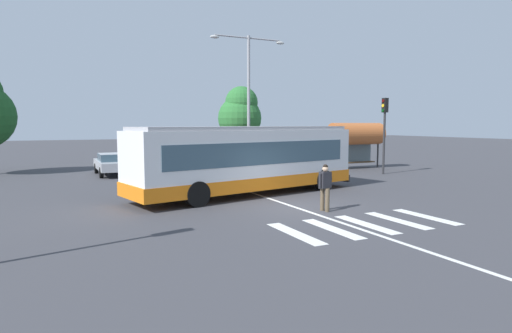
{
  "coord_description": "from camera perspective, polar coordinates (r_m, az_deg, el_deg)",
  "views": [
    {
      "loc": [
        -8.4,
        -13.9,
        3.17
      ],
      "look_at": [
        -0.17,
        3.13,
        1.3
      ],
      "focal_mm": 30.25,
      "sensor_mm": 36.0,
      "label": 1
    }
  ],
  "objects": [
    {
      "name": "parked_car_blue",
      "position": [
        28.37,
        -13.14,
        0.63
      ],
      "size": [
        2.07,
        4.6,
        1.35
      ],
      "color": "black",
      "rests_on": "ground_plane"
    },
    {
      "name": "background_tree_right",
      "position": [
        34.98,
        -2.1,
        6.98
      ],
      "size": [
        3.51,
        3.51,
        6.19
      ],
      "color": "brown",
      "rests_on": "ground_plane"
    },
    {
      "name": "bus_stop_shelter",
      "position": [
        31.39,
        13.09,
        4.12
      ],
      "size": [
        4.14,
        1.54,
        3.25
      ],
      "color": "#28282B",
      "rests_on": "ground_plane"
    },
    {
      "name": "lane_center_line",
      "position": [
        18.27,
        2.05,
        -4.34
      ],
      "size": [
        0.16,
        24.0,
        0.01
      ],
      "primitive_type": "cube",
      "color": "silver",
      "rests_on": "ground_plane"
    },
    {
      "name": "city_transit_bus",
      "position": [
        19.27,
        -1.18,
        0.93
      ],
      "size": [
        11.3,
        4.82,
        3.06
      ],
      "color": "black",
      "rests_on": "ground_plane"
    },
    {
      "name": "traffic_light_far_corner",
      "position": [
        28.41,
        16.62,
        5.49
      ],
      "size": [
        0.33,
        0.32,
        4.79
      ],
      "color": "#28282B",
      "rests_on": "ground_plane"
    },
    {
      "name": "twin_arm_street_lamp",
      "position": [
        28.77,
        -0.99,
        10.35
      ],
      "size": [
        5.29,
        0.32,
        8.89
      ],
      "color": "#939399",
      "rests_on": "ground_plane"
    },
    {
      "name": "pedestrian_crossing_street",
      "position": [
        15.85,
        9.12,
        -2.41
      ],
      "size": [
        0.58,
        0.44,
        1.72
      ],
      "color": "brown",
      "rests_on": "ground_plane"
    },
    {
      "name": "ground_plane",
      "position": [
        16.55,
        5.27,
        -5.42
      ],
      "size": [
        160.0,
        160.0,
        0.0
      ],
      "primitive_type": "plane",
      "color": "#3D3D42"
    },
    {
      "name": "crosswalk_painted_stripes",
      "position": [
        14.2,
        14.34,
        -7.41
      ],
      "size": [
        5.67,
        2.75,
        0.01
      ],
      "color": "silver",
      "rests_on": "ground_plane"
    },
    {
      "name": "parked_car_silver",
      "position": [
        28.29,
        -18.43,
        0.48
      ],
      "size": [
        1.89,
        4.51,
        1.35
      ],
      "color": "black",
      "rests_on": "ground_plane"
    },
    {
      "name": "parked_car_red",
      "position": [
        30.4,
        -3.01,
        1.1
      ],
      "size": [
        1.95,
        4.54,
        1.35
      ],
      "color": "black",
      "rests_on": "ground_plane"
    },
    {
      "name": "parked_car_charcoal",
      "position": [
        29.04,
        -7.63,
        0.84
      ],
      "size": [
        2.14,
        4.62,
        1.35
      ],
      "color": "black",
      "rests_on": "ground_plane"
    }
  ]
}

